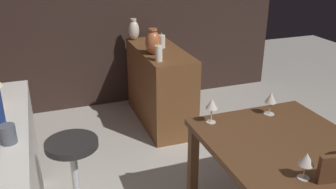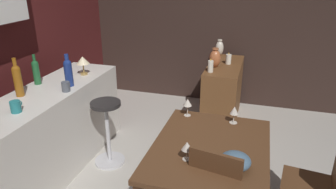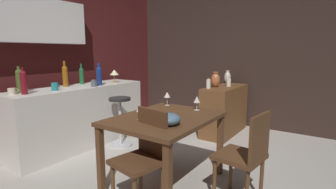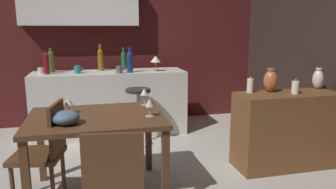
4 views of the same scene
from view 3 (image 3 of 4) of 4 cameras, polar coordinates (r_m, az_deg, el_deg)
ground_plane at (r=3.24m, az=-3.48°, el=-16.30°), size 9.00×9.00×0.00m
wall_kitchen_back at (r=4.47m, az=-26.04°, el=8.61°), size 5.20×0.33×2.60m
wall_side_right at (r=5.28m, az=10.99°, el=8.16°), size 0.10×4.40×2.60m
dining_table at (r=2.71m, az=-0.68°, el=-6.78°), size 1.17×0.90×0.74m
kitchen_counter at (r=4.10m, az=-18.92°, el=-4.54°), size 2.10×0.60×0.90m
sideboard_cabinet at (r=4.56m, az=12.38°, el=-3.37°), size 1.10×0.44×0.82m
chair_near_window at (r=2.40m, az=-5.50°, el=-13.11°), size 0.47×0.47×0.89m
chair_by_doorway at (r=2.50m, az=16.91°, el=-12.54°), size 0.45×0.45×0.88m
bar_stool at (r=3.93m, az=-10.52°, el=-5.62°), size 0.34×0.34×0.74m
wine_glass_left at (r=2.56m, az=-6.19°, el=-3.15°), size 0.08×0.08×0.15m
wine_glass_right at (r=2.98m, az=6.42°, el=-1.20°), size 0.08×0.08×0.16m
wine_glass_center at (r=3.22m, az=-0.24°, el=-0.13°), size 0.08×0.08×0.17m
fruit_bowl at (r=2.37m, az=0.19°, el=-5.48°), size 0.22×0.22×0.11m
wine_bottle_cobalt at (r=4.05m, az=-15.03°, el=4.22°), size 0.08×0.08×0.34m
wine_bottle_green at (r=4.30m, az=-18.63°, el=4.14°), size 0.07×0.07×0.32m
wine_bottle_olive at (r=3.70m, az=-30.05°, el=2.84°), size 0.08×0.08×0.33m
wine_bottle_amber at (r=4.06m, az=-21.86°, el=4.04°), size 0.08×0.08×0.37m
wine_bottle_ruby at (r=3.52m, az=-29.36°, el=2.51°), size 0.07×0.07×0.33m
cup_slate at (r=3.92m, az=-16.06°, el=2.42°), size 0.12×0.08×0.10m
cup_teal at (r=3.71m, az=-23.79°, el=1.61°), size 0.12×0.09×0.10m
cup_cream at (r=3.60m, az=-31.29°, el=0.61°), size 0.12×0.09×0.08m
counter_lamp at (r=4.33m, az=-11.80°, el=4.70°), size 0.15×0.15×0.21m
pillar_candle_tall at (r=4.51m, az=13.27°, el=2.61°), size 0.08×0.08×0.16m
pillar_candle_short at (r=4.19m, az=8.94°, el=2.33°), size 0.07×0.07×0.17m
vase_ceramic_ivory at (r=4.96m, az=13.04°, el=3.75°), size 0.12×0.12×0.24m
vase_copper at (r=4.38m, az=10.46°, el=3.22°), size 0.15×0.15×0.25m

